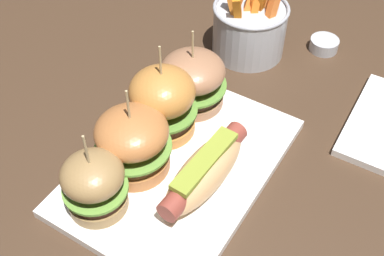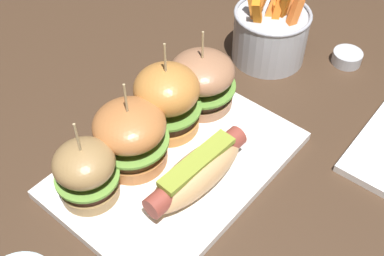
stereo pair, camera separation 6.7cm
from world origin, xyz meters
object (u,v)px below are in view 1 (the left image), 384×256
Objects in this scene: slider_far_right at (193,80)px; hot_dog at (205,171)px; slider_center_right at (163,102)px; fries_bucket at (249,28)px; slider_center_left at (133,142)px; slider_far_left at (94,184)px; platter_main at (179,166)px; sauce_ramekin at (324,44)px.

hot_dog is at bearing -142.82° from slider_far_right.
fries_bucket is at bearing -2.74° from slider_center_right.
slider_center_left reaches higher than fries_bucket.
fries_bucket is at bearing -1.05° from slider_far_left.
platter_main is 2.41× the size of slider_center_left.
sauce_ramekin is at bearing -14.22° from slider_far_left.
slider_far_right is (0.13, 0.10, 0.02)m from hot_dog.
sauce_ramekin is (0.48, -0.12, -0.05)m from slider_far_left.
fries_bucket is 2.88× the size of sauce_ramekin.
fries_bucket is (0.18, -0.01, -0.01)m from slider_far_right.
hot_dog is at bearing -105.44° from platter_main.
slider_far_left is 0.16m from slider_center_right.
slider_center_right is 0.35m from sauce_ramekin.
slider_center_right is (0.08, 0.01, 0.01)m from slider_center_left.
slider_center_right is (0.06, 0.10, 0.03)m from hot_dog.
platter_main is at bearing -24.09° from slider_far_left.
sauce_ramekin is (0.37, -0.07, 0.00)m from platter_main.
slider_center_right is at bearing 51.30° from platter_main.
slider_center_right is 1.03× the size of fries_bucket.
sauce_ramekin is (0.08, -0.11, -0.04)m from fries_bucket.
slider_far_left is 0.99× the size of slider_far_right.
slider_far_right is at bearing 23.25° from platter_main.
hot_dog is 3.36× the size of sauce_ramekin.
fries_bucket is (0.25, -0.01, -0.02)m from slider_center_right.
hot_dog is (-0.01, -0.05, 0.04)m from platter_main.
slider_center_left is 2.74× the size of sauce_ramekin.
fries_bucket reaches higher than platter_main.
slider_far_left is 0.87× the size of slider_center_right.
platter_main is at bearing -156.75° from slider_far_right.
hot_dog is at bearing -163.27° from fries_bucket.
platter_main is at bearing -128.70° from slider_center_right.
slider_far_right is (0.07, -0.01, -0.01)m from slider_center_right.
platter_main is at bearing 169.05° from sauce_ramekin.
slider_far_left is at bearing 135.36° from hot_dog.
slider_far_right is 0.28m from sauce_ramekin.
slider_far_right is at bearing -4.31° from slider_center_right.
platter_main is at bearing -54.33° from slider_center_left.
slider_center_left reaches higher than platter_main.
platter_main is 2.55× the size of slider_far_left.
slider_far_left is 0.08m from slider_center_left.
slider_far_left reaches higher than platter_main.
slider_far_right is 2.61× the size of sauce_ramekin.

